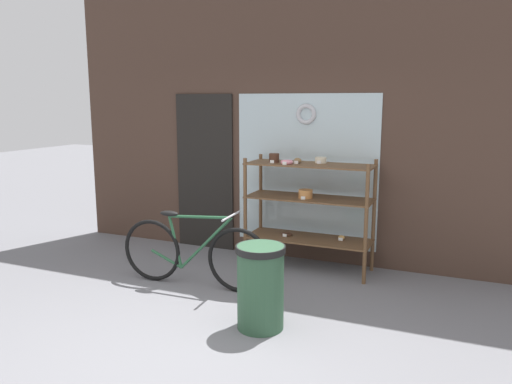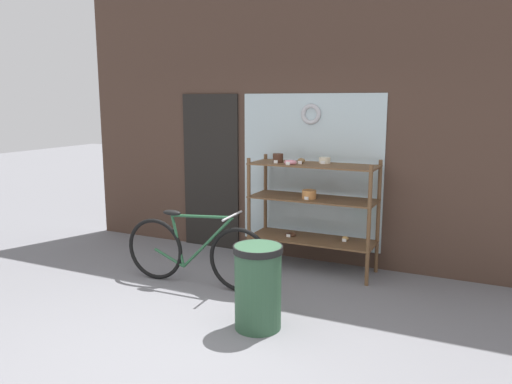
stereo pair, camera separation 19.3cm
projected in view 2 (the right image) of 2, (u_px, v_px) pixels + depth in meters
ground_plane at (176, 349)px, 4.10m from camera, size 30.00×30.00×0.00m
storefront_facade at (295, 111)px, 6.21m from camera, size 6.30×0.13×3.86m
display_case at (311, 201)px, 5.89m from camera, size 1.49×0.53×1.39m
bicycle at (195, 252)px, 5.46m from camera, size 1.76×0.46×0.84m
trash_bin at (258, 284)px, 4.42m from camera, size 0.44×0.44×0.76m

